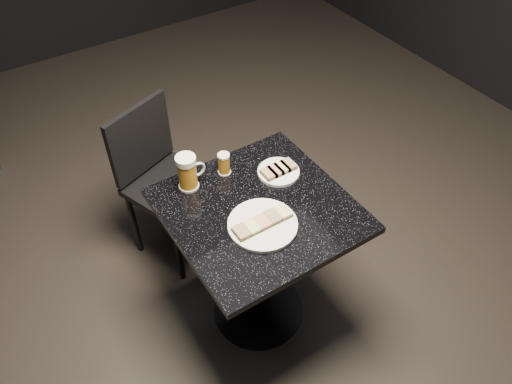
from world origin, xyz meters
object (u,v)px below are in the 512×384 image
table (259,246)px  beer_tumbler (224,164)px  plate_large (263,225)px  beer_mug (188,172)px  chair (161,175)px  plate_small (278,172)px

table → beer_tumbler: bearing=92.2°
plate_large → beer_tumbler: (0.03, 0.34, 0.04)m
beer_mug → chair: 0.51m
plate_small → beer_tumbler: 0.23m
plate_small → beer_mug: size_ratio=1.12×
beer_mug → beer_tumbler: (0.16, -0.00, -0.03)m
beer_mug → plate_large: bearing=-68.8°
plate_small → chair: 0.67m
plate_large → table: bearing=65.5°
plate_large → plate_small: (0.22, 0.21, 0.00)m
table → beer_mug: beer_mug is taller
chair → table: bearing=-76.5°
table → plate_large: bearing=-114.5°
table → chair: chair is taller
plate_large → chair: 0.79m
beer_mug → chair: beer_mug is taller
plate_large → beer_mug: beer_mug is taller
plate_small → table: (-0.18, -0.12, -0.25)m
table → beer_mug: size_ratio=4.75×
table → beer_tumbler: 0.38m
plate_small → beer_mug: 0.38m
plate_small → chair: size_ratio=0.21×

